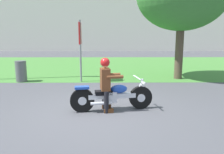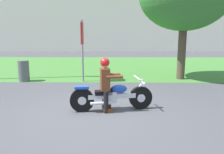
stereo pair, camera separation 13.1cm
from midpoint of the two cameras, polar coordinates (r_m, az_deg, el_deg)
ground at (r=5.72m, az=-4.67°, el=-9.05°), size 120.00×120.00×0.00m
grass_verge at (r=15.22m, az=-2.11°, el=3.13°), size 60.00×12.00×0.01m
motorcycle_lead at (r=5.74m, az=-0.56°, el=-4.98°), size 2.15×0.72×0.86m
rider_lead at (r=5.62m, az=-2.27°, el=-0.85°), size 0.60×0.52×1.39m
trash_can at (r=10.23m, az=-22.84°, el=1.36°), size 0.46×0.46×0.90m
sign_banner at (r=9.44m, az=-8.64°, el=9.14°), size 0.08×0.60×2.60m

